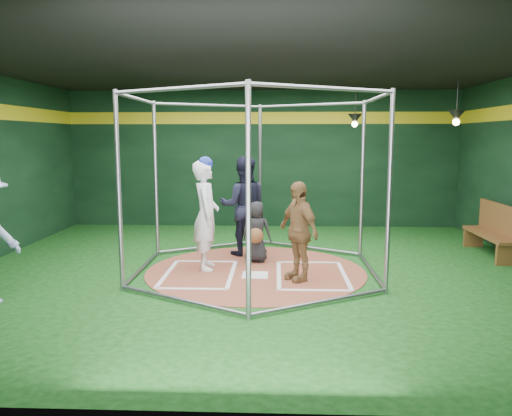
{
  "coord_description": "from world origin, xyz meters",
  "views": [
    {
      "loc": [
        0.34,
        -8.43,
        2.31
      ],
      "look_at": [
        0.0,
        0.1,
        1.1
      ],
      "focal_mm": 35.0,
      "sensor_mm": 36.0,
      "label": 1
    }
  ],
  "objects_px": {
    "dugout_bench": "(494,229)",
    "umpire": "(244,206)",
    "batter_figure": "(206,214)",
    "visitor_leopard": "(298,231)"
  },
  "relations": [
    {
      "from": "dugout_bench",
      "to": "umpire",
      "type": "bearing_deg",
      "value": -178.29
    },
    {
      "from": "umpire",
      "to": "batter_figure",
      "type": "bearing_deg",
      "value": 57.5
    },
    {
      "from": "batter_figure",
      "to": "umpire",
      "type": "distance_m",
      "value": 1.26
    },
    {
      "from": "dugout_bench",
      "to": "batter_figure",
      "type": "bearing_deg",
      "value": -167.1
    },
    {
      "from": "visitor_leopard",
      "to": "umpire",
      "type": "xyz_separation_m",
      "value": [
        -1.0,
        1.74,
        0.16
      ]
    },
    {
      "from": "umpire",
      "to": "dugout_bench",
      "type": "distance_m",
      "value": 4.94
    },
    {
      "from": "visitor_leopard",
      "to": "dugout_bench",
      "type": "xyz_separation_m",
      "value": [
        3.92,
        1.89,
        -0.29
      ]
    },
    {
      "from": "batter_figure",
      "to": "visitor_leopard",
      "type": "distance_m",
      "value": 1.71
    },
    {
      "from": "batter_figure",
      "to": "umpire",
      "type": "bearing_deg",
      "value": 62.33
    },
    {
      "from": "batter_figure",
      "to": "dugout_bench",
      "type": "distance_m",
      "value": 5.66
    }
  ]
}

